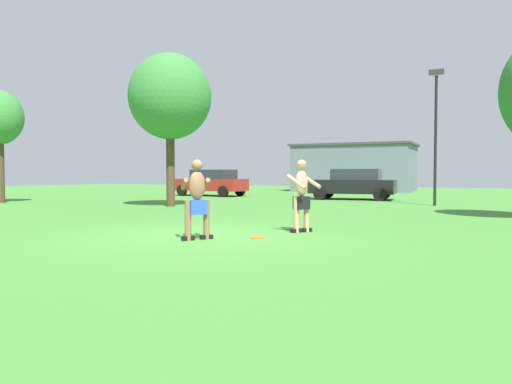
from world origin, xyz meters
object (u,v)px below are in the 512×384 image
(player_with_cap, at_px, (302,192))
(lamp_post, at_px, (436,122))
(car_red_far_end, at_px, (212,182))
(car_black_mid_lot, at_px, (353,184))
(player_in_blue, at_px, (197,198))
(frisbee, at_px, (257,238))
(tree_right_field, at_px, (170,97))

(player_with_cap, xyz_separation_m, lamp_post, (1.87, 11.12, 2.56))
(car_red_far_end, bearing_deg, lamp_post, -15.59)
(car_black_mid_lot, bearing_deg, lamp_post, -37.33)
(player_in_blue, relative_size, car_red_far_end, 0.37)
(frisbee, relative_size, lamp_post, 0.05)
(frisbee, height_order, tree_right_field, tree_right_field)
(lamp_post, bearing_deg, player_with_cap, -99.54)
(frisbee, bearing_deg, car_red_far_end, 123.46)
(frisbee, distance_m, car_red_far_end, 19.34)
(player_in_blue, xyz_separation_m, car_red_far_end, (-9.64, 16.85, -0.03))
(player_with_cap, bearing_deg, frisbee, -108.92)
(car_black_mid_lot, bearing_deg, tree_right_field, -123.11)
(player_with_cap, xyz_separation_m, player_in_blue, (-1.49, -2.11, -0.06))
(frisbee, distance_m, lamp_post, 13.17)
(car_red_far_end, relative_size, tree_right_field, 0.71)
(car_black_mid_lot, bearing_deg, player_in_blue, -86.83)
(player_in_blue, distance_m, car_red_far_end, 19.41)
(car_black_mid_lot, relative_size, tree_right_field, 0.71)
(car_black_mid_lot, height_order, car_red_far_end, same)
(car_black_mid_lot, relative_size, lamp_post, 0.78)
(frisbee, bearing_deg, car_black_mid_lot, 96.99)
(player_with_cap, distance_m, car_red_far_end, 18.47)
(car_black_mid_lot, xyz_separation_m, tree_right_field, (-5.48, -8.40, 3.63))
(frisbee, bearing_deg, player_with_cap, 71.08)
(player_with_cap, distance_m, lamp_post, 11.56)
(player_with_cap, distance_m, tree_right_field, 10.50)
(player_in_blue, bearing_deg, tree_right_field, 128.33)
(tree_right_field, bearing_deg, frisbee, -44.79)
(player_with_cap, distance_m, car_black_mid_lot, 14.57)
(player_in_blue, relative_size, tree_right_field, 0.26)
(player_in_blue, xyz_separation_m, lamp_post, (3.36, 13.22, 2.62))
(player_with_cap, xyz_separation_m, frisbee, (-0.47, -1.38, -0.90))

